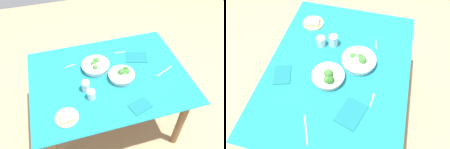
{
  "view_description": "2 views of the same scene",
  "coord_description": "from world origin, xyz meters",
  "views": [
    {
      "loc": [
        0.37,
        1.34,
        2.22
      ],
      "look_at": [
        -0.03,
        -0.01,
        0.76
      ],
      "focal_mm": 35.87,
      "sensor_mm": 36.0,
      "label": 1
    },
    {
      "loc": [
        -1.0,
        -0.26,
        2.14
      ],
      "look_at": [
        -0.05,
        -0.01,
        0.76
      ],
      "focal_mm": 37.08,
      "sensor_mm": 36.0,
      "label": 2
    }
  ],
  "objects": [
    {
      "name": "table_knife_left",
      "position": [
        -0.51,
        0.08,
        0.76
      ],
      "size": [
        0.18,
        0.09,
        0.0
      ],
      "primitive_type": "cube",
      "rotation": [
        0.0,
        0.0,
        0.42
      ],
      "color": "#B7B7BC",
      "rests_on": "dining_table"
    },
    {
      "name": "dining_table",
      "position": [
        0.0,
        0.0,
        0.65
      ],
      "size": [
        1.41,
        1.05,
        0.76
      ],
      "color": "#197A84",
      "rests_on": "ground_plane"
    },
    {
      "name": "broccoli_bowl_near",
      "position": [
        0.09,
        -0.14,
        0.79
      ],
      "size": [
        0.26,
        0.26,
        0.1
      ],
      "color": "white",
      "rests_on": "dining_table"
    },
    {
      "name": "napkin_folded_lower",
      "position": [
        -0.33,
        -0.17,
        0.76
      ],
      "size": [
        0.24,
        0.21,
        0.01
      ],
      "primitive_type": "cube",
      "rotation": [
        0.0,
        0.0,
        -0.3
      ],
      "color": "#156870",
      "rests_on": "dining_table"
    },
    {
      "name": "water_glass_center",
      "position": [
        0.23,
        0.1,
        0.81
      ],
      "size": [
        0.07,
        0.07,
        0.1
      ],
      "primitive_type": "cylinder",
      "color": "silver",
      "rests_on": "dining_table"
    },
    {
      "name": "broccoli_bowl_far",
      "position": [
        -0.11,
        0.04,
        0.79
      ],
      "size": [
        0.24,
        0.24,
        0.1
      ],
      "color": "silver",
      "rests_on": "dining_table"
    },
    {
      "name": "water_glass_side",
      "position": [
        0.21,
        0.19,
        0.8
      ],
      "size": [
        0.07,
        0.07,
        0.08
      ],
      "primitive_type": "cylinder",
      "color": "silver",
      "rests_on": "dining_table"
    },
    {
      "name": "fork_by_far_bowl",
      "position": [
        0.32,
        -0.24,
        0.76
      ],
      "size": [
        0.1,
        0.03,
        0.0
      ],
      "rotation": [
        0.0,
        0.0,
        3.33
      ],
      "color": "#B7B7BC",
      "rests_on": "dining_table"
    },
    {
      "name": "bread_side_plate",
      "position": [
        0.43,
        0.33,
        0.77
      ],
      "size": [
        0.18,
        0.18,
        0.03
      ],
      "color": "#D6B27A",
      "rests_on": "dining_table"
    },
    {
      "name": "fork_by_near_bowl",
      "position": [
        -0.19,
        -0.29,
        0.76
      ],
      "size": [
        0.11,
        0.02,
        0.0
      ],
      "rotation": [
        0.0,
        0.0,
        6.17
      ],
      "color": "#B7B7BC",
      "rests_on": "dining_table"
    },
    {
      "name": "napkin_folded_upper",
      "position": [
        -0.15,
        0.38,
        0.76
      ],
      "size": [
        0.2,
        0.17,
        0.01
      ],
      "primitive_type": "cube",
      "rotation": [
        0.0,
        0.0,
        0.31
      ],
      "color": "#156870",
      "rests_on": "dining_table"
    },
    {
      "name": "ground_plane",
      "position": [
        0.0,
        0.0,
        0.0
      ],
      "size": [
        6.0,
        6.0,
        0.0
      ],
      "primitive_type": "plane",
      "color": "tan"
    }
  ]
}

